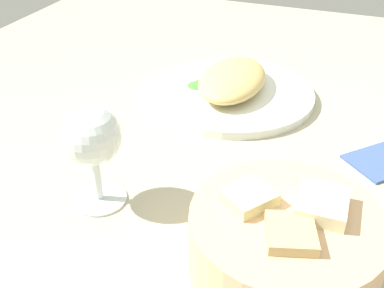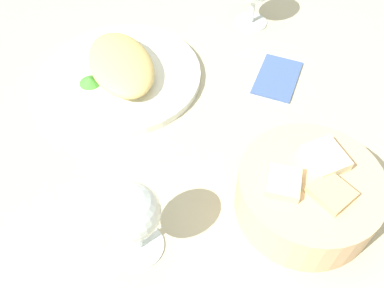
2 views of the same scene
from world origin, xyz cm
name	(u,v)px [view 1 (image 1 of 2)]	position (x,y,z in cm)	size (l,w,h in cm)	color
ground_plane	(261,160)	(0.00, 0.00, -1.00)	(140.00, 140.00, 2.00)	#B2AB8D
plate	(232,93)	(-15.24, -9.12, 0.70)	(27.98, 27.98, 1.40)	white
omelette	(232,79)	(-15.24, -9.12, 3.38)	(17.83, 10.70, 3.97)	#D6B66A
lettuce_garnish	(198,83)	(-14.75, -15.03, 1.96)	(3.87, 3.87, 1.12)	#3D8C30
bread_basket	(285,241)	(19.85, 7.04, 3.84)	(19.18, 19.18, 8.75)	tan
wine_glass_near	(92,141)	(16.96, -16.19, 8.58)	(6.96, 6.96, 12.79)	silver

